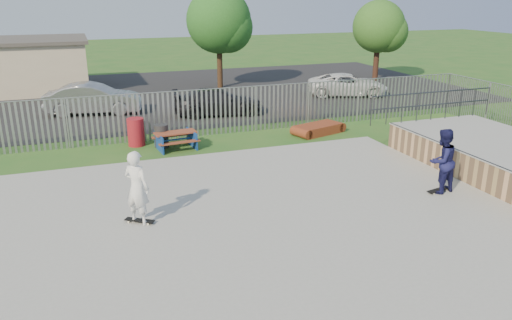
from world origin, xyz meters
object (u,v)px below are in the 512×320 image
object	(u,v)px
trash_bin_grey	(161,136)
car_silver	(93,99)
skater_navy	(442,161)
car_white	(348,85)
tree_right	(379,27)
funbox	(318,129)
skater_white	(137,188)
picnic_table	(176,140)
car_dark	(218,102)
tree_mid	(219,21)
trash_bin_red	(136,132)

from	to	relation	value
trash_bin_grey	car_silver	world-z (taller)	car_silver
trash_bin_grey	skater_navy	bearing A→B (deg)	-48.81
car_white	tree_right	xyz separation A→B (m)	(4.63, 4.26, 3.00)
funbox	skater_white	xyz separation A→B (m)	(-8.56, -6.75, 0.92)
car_white	skater_navy	size ratio (longest dim) A/B	2.39
funbox	skater_navy	distance (m)	7.70
car_white	tree_right	size ratio (longest dim) A/B	0.86
picnic_table	trash_bin_grey	bearing A→B (deg)	133.67
car_white	picnic_table	bearing A→B (deg)	140.61
car_silver	car_dark	size ratio (longest dim) A/B	1.04
tree_mid	skater_white	xyz separation A→B (m)	(-7.59, -18.95, -3.07)
car_dark	skater_white	world-z (taller)	skater_white
tree_right	skater_white	size ratio (longest dim) A/B	2.79
tree_mid	skater_white	world-z (taller)	tree_mid
picnic_table	car_silver	distance (m)	7.80
funbox	trash_bin_red	bearing A→B (deg)	156.28
picnic_table	tree_mid	size ratio (longest dim) A/B	0.28
car_dark	skater_navy	size ratio (longest dim) A/B	2.30
car_dark	skater_white	bearing A→B (deg)	162.26
car_silver	trash_bin_grey	bearing A→B (deg)	-151.25
trash_bin_red	tree_right	size ratio (longest dim) A/B	0.20
picnic_table	trash_bin_grey	size ratio (longest dim) A/B	1.89
skater_white	picnic_table	bearing A→B (deg)	-64.31
picnic_table	skater_navy	distance (m)	9.96
tree_right	funbox	bearing A→B (deg)	-131.74
skater_navy	car_silver	bearing A→B (deg)	-69.78
tree_mid	skater_white	bearing A→B (deg)	-111.83
funbox	tree_right	world-z (taller)	tree_right
car_silver	tree_mid	bearing A→B (deg)	-47.33
skater_white	tree_right	bearing A→B (deg)	-91.41
trash_bin_red	tree_mid	world-z (taller)	tree_mid
car_silver	skater_white	xyz separation A→B (m)	(0.45, -13.94, 0.34)
funbox	car_silver	bearing A→B (deg)	124.08
trash_bin_red	tree_right	world-z (taller)	tree_right
picnic_table	tree_mid	xyz separation A→B (m)	(5.33, 12.31, 3.85)
car_silver	car_white	bearing A→B (deg)	-79.71
skater_navy	picnic_table	bearing A→B (deg)	-60.88
trash_bin_red	car_white	size ratio (longest dim) A/B	0.24
funbox	car_dark	xyz separation A→B (m)	(-3.15, 4.88, 0.47)
tree_mid	trash_bin_red	bearing A→B (deg)	-120.69
car_white	skater_white	xyz separation A→B (m)	(-14.02, -13.82, 0.46)
trash_bin_red	car_white	distance (m)	14.55
funbox	skater_navy	world-z (taller)	skater_navy
picnic_table	skater_navy	size ratio (longest dim) A/B	0.88
trash_bin_grey	tree_mid	bearing A→B (deg)	63.95
picnic_table	car_silver	size ratio (longest dim) A/B	0.37
trash_bin_red	trash_bin_grey	xyz separation A→B (m)	(0.92, -0.55, -0.10)
car_white	tree_mid	bearing A→B (deg)	70.66
trash_bin_red	tree_right	distance (m)	20.88
tree_mid	skater_white	distance (m)	20.64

